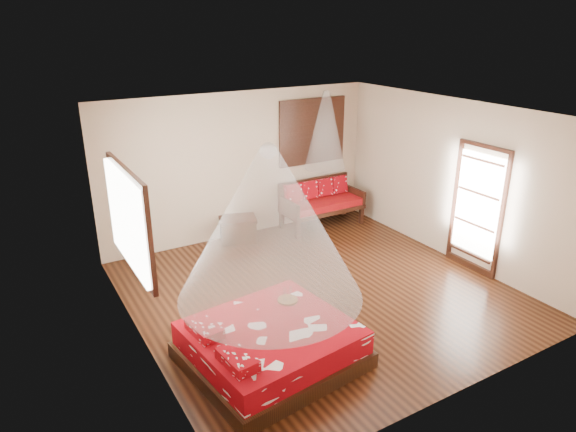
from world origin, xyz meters
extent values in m
cube|color=black|center=(0.00, 0.00, -0.01)|extent=(5.50, 5.50, 0.02)
cube|color=white|center=(0.00, 0.00, 2.81)|extent=(5.50, 5.50, 0.02)
cube|color=beige|center=(-2.76, 0.00, 1.40)|extent=(0.02, 5.50, 2.80)
cube|color=beige|center=(2.76, 0.00, 1.40)|extent=(0.02, 5.50, 2.80)
cube|color=beige|center=(0.00, 2.76, 1.40)|extent=(5.50, 0.02, 2.80)
cube|color=beige|center=(0.00, -2.76, 1.40)|extent=(5.50, 0.02, 2.80)
cube|color=black|center=(-1.50, -1.16, 0.10)|extent=(2.15, 1.99, 0.20)
cube|color=#9C050F|center=(-1.50, -1.16, 0.35)|extent=(2.04, 1.88, 0.30)
cube|color=#9C050F|center=(-2.16, -1.62, 0.57)|extent=(0.34, 0.54, 0.13)
cube|color=#9C050F|center=(-2.25, -0.88, 0.57)|extent=(0.34, 0.54, 0.13)
cube|color=black|center=(0.82, 1.99, 0.21)|extent=(0.08, 0.08, 0.42)
cube|color=black|center=(2.38, 1.99, 0.21)|extent=(0.08, 0.08, 0.42)
cube|color=black|center=(0.82, 2.61, 0.21)|extent=(0.08, 0.08, 0.42)
cube|color=black|center=(2.38, 2.61, 0.21)|extent=(0.08, 0.08, 0.42)
cube|color=black|center=(1.60, 2.30, 0.38)|extent=(1.68, 0.75, 0.08)
cube|color=maroon|center=(1.60, 2.30, 0.49)|extent=(1.62, 0.69, 0.14)
cube|color=black|center=(1.60, 2.63, 0.67)|extent=(1.68, 0.06, 0.55)
cube|color=black|center=(0.80, 2.30, 0.54)|extent=(0.06, 0.75, 0.30)
cube|color=black|center=(2.40, 2.30, 0.54)|extent=(0.06, 0.75, 0.30)
cube|color=#9C050F|center=(1.04, 2.51, 0.74)|extent=(0.36, 0.19, 0.37)
cube|color=#9C050F|center=(1.41, 2.51, 0.74)|extent=(0.36, 0.19, 0.37)
cube|color=#9C050F|center=(1.79, 2.51, 0.74)|extent=(0.36, 0.19, 0.37)
cube|color=#9C050F|center=(2.16, 2.51, 0.74)|extent=(0.36, 0.19, 0.37)
cube|color=black|center=(-0.25, 2.45, 0.21)|extent=(0.77, 0.65, 0.43)
cube|color=black|center=(-0.25, 2.45, 0.45)|extent=(0.82, 0.70, 0.05)
cube|color=black|center=(1.60, 2.72, 1.90)|extent=(1.52, 0.06, 1.32)
cube|color=black|center=(1.60, 2.71, 1.90)|extent=(1.35, 0.04, 1.10)
cube|color=black|center=(-2.72, 0.20, 1.70)|extent=(0.08, 1.74, 1.34)
cube|color=silver|center=(-2.68, 0.20, 1.70)|extent=(0.04, 1.54, 1.10)
cube|color=black|center=(2.72, -0.60, 1.05)|extent=(0.08, 1.02, 2.16)
cube|color=white|center=(2.70, -0.60, 1.15)|extent=(0.03, 0.82, 1.70)
cylinder|color=brown|center=(-1.01, -0.73, 0.52)|extent=(0.27, 0.27, 0.03)
cone|color=white|center=(-1.50, -1.16, 1.85)|extent=(2.17, 2.17, 1.80)
cone|color=white|center=(1.60, 2.25, 2.00)|extent=(0.81, 0.81, 1.50)
camera|label=1|loc=(-4.04, -5.88, 4.00)|focal=32.00mm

